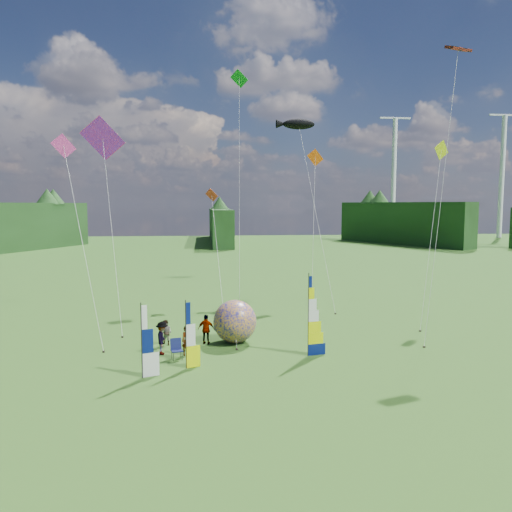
{
  "coord_description": "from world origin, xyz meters",
  "views": [
    {
      "loc": [
        -3.84,
        -22.4,
        8.25
      ],
      "look_at": [
        -1.0,
        4.0,
        5.5
      ],
      "focal_mm": 35.0,
      "sensor_mm": 36.0,
      "label": 1
    }
  ],
  "objects": [
    {
      "name": "small_kite_yellow",
      "position": [
        12.15,
        11.0,
        6.77
      ],
      "size": [
        9.14,
        10.2,
        13.55
      ],
      "primitive_type": null,
      "rotation": [
        0.0,
        0.0,
        0.41
      ],
      "color": "#CCDD0D",
      "rests_on": "ground"
    },
    {
      "name": "spectator_c",
      "position": [
        -6.11,
        4.85,
        0.92
      ],
      "size": [
        0.48,
        1.2,
        1.84
      ],
      "primitive_type": "imported",
      "rotation": [
        0.0,
        0.0,
        1.53
      ],
      "color": "#66594C",
      "rests_on": "ground"
    },
    {
      "name": "side_banner_left",
      "position": [
        -4.72,
        2.28,
        1.69
      ],
      "size": [
        0.92,
        0.43,
        3.39
      ],
      "primitive_type": null,
      "rotation": [
        0.0,
        0.0,
        0.36
      ],
      "color": "#E7F300",
      "rests_on": "ground"
    },
    {
      "name": "kite_parafoil",
      "position": [
        10.9,
        7.17,
        10.05
      ],
      "size": [
        8.87,
        9.85,
        20.1
      ],
      "primitive_type": null,
      "rotation": [
        0.0,
        0.0,
        0.17
      ],
      "color": "#A72413",
      "rests_on": "ground"
    },
    {
      "name": "side_banner_far",
      "position": [
        -6.77,
        1.13,
        1.76
      ],
      "size": [
        1.01,
        0.44,
        3.52
      ],
      "primitive_type": null,
      "rotation": [
        0.0,
        0.0,
        0.34
      ],
      "color": "white",
      "rests_on": "ground"
    },
    {
      "name": "kite_whale",
      "position": [
        5.81,
        19.94,
        8.84
      ],
      "size": [
        9.66,
        16.16,
        17.68
      ],
      "primitive_type": null,
      "rotation": [
        0.0,
        0.0,
        -0.39
      ],
      "color": "black",
      "rests_on": "ground"
    },
    {
      "name": "small_kite_orange",
      "position": [
        5.37,
        18.4,
        6.85
      ],
      "size": [
        5.38,
        10.02,
        13.69
      ],
      "primitive_type": null,
      "rotation": [
        0.0,
        0.0,
        0.12
      ],
      "color": "#F6570B",
      "rests_on": "ground"
    },
    {
      "name": "kite_rainbow_delta",
      "position": [
        -9.87,
        11.77,
        7.77
      ],
      "size": [
        9.15,
        12.52,
        15.54
      ],
      "primitive_type": null,
      "rotation": [
        0.0,
        0.0,
        0.19
      ],
      "color": "red",
      "rests_on": "ground"
    },
    {
      "name": "treeline_ring",
      "position": [
        0.0,
        0.0,
        4.0
      ],
      "size": [
        210.0,
        210.0,
        8.0
      ],
      "primitive_type": null,
      "color": "#254F21",
      "rests_on": "ground"
    },
    {
      "name": "camp_chair",
      "position": [
        -5.27,
        3.86,
        0.55
      ],
      "size": [
        0.77,
        0.77,
        1.11
      ],
      "primitive_type": null,
      "rotation": [
        0.0,
        0.0,
        0.24
      ],
      "color": "#101645",
      "rests_on": "ground"
    },
    {
      "name": "spectator_a",
      "position": [
        -4.76,
        4.57,
        0.81
      ],
      "size": [
        0.69,
        0.57,
        1.61
      ],
      "primitive_type": "imported",
      "rotation": [
        0.0,
        0.0,
        0.36
      ],
      "color": "#66594C",
      "rests_on": "ground"
    },
    {
      "name": "turbine_right",
      "position": [
        45.0,
        102.0,
        15.0
      ],
      "size": [
        8.0,
        1.2,
        30.0
      ],
      "primitive_type": null,
      "color": "silver",
      "rests_on": "ground"
    },
    {
      "name": "small_kite_pink",
      "position": [
        -11.05,
        8.44,
        6.64
      ],
      "size": [
        8.78,
        10.02,
        13.28
      ],
      "primitive_type": null,
      "rotation": [
        0.0,
        0.0,
        0.43
      ],
      "color": "#F63CAB",
      "rests_on": "ground"
    },
    {
      "name": "small_kite_red",
      "position": [
        -2.69,
        16.43,
        5.02
      ],
      "size": [
        6.79,
        11.31,
        10.03
      ],
      "primitive_type": null,
      "rotation": [
        0.0,
        0.0,
        -0.41
      ],
      "color": "red",
      "rests_on": "ground"
    },
    {
      "name": "spectator_d",
      "position": [
        -3.67,
        6.63,
        0.89
      ],
      "size": [
        1.12,
        0.69,
        1.78
      ],
      "primitive_type": "imported",
      "rotation": [
        0.0,
        0.0,
        2.87
      ],
      "color": "#66594C",
      "rests_on": "ground"
    },
    {
      "name": "turbine_left",
      "position": [
        70.0,
        95.0,
        15.0
      ],
      "size": [
        8.0,
        1.2,
        30.0
      ],
      "primitive_type": null,
      "color": "silver",
      "rests_on": "ground"
    },
    {
      "name": "small_kite_green",
      "position": [
        -0.48,
        22.85,
        10.86
      ],
      "size": [
        6.1,
        11.33,
        21.71
      ],
      "primitive_type": null,
      "rotation": [
        0.0,
        0.0,
        -0.25
      ],
      "color": "#0A971B",
      "rests_on": "ground"
    },
    {
      "name": "bol_inflatable",
      "position": [
        -1.97,
        6.77,
        1.29
      ],
      "size": [
        2.85,
        2.85,
        2.58
      ],
      "primitive_type": "sphere",
      "rotation": [
        0.0,
        0.0,
        -0.11
      ],
      "color": "#060F8A",
      "rests_on": "ground"
    },
    {
      "name": "ground",
      "position": [
        0.0,
        0.0,
        0.0
      ],
      "size": [
        220.0,
        220.0,
        0.0
      ],
      "primitive_type": "plane",
      "color": "#496424",
      "rests_on": "ground"
    },
    {
      "name": "spectator_b",
      "position": [
        -6.03,
        6.66,
        0.75
      ],
      "size": [
        0.81,
        0.67,
        1.5
      ],
      "primitive_type": "imported",
      "rotation": [
        0.0,
        0.0,
        -0.52
      ],
      "color": "#66594C",
      "rests_on": "ground"
    },
    {
      "name": "feather_banner_main",
      "position": [
        1.83,
        3.7,
        2.2
      ],
      "size": [
        1.2,
        0.35,
        4.41
      ],
      "primitive_type": null,
      "rotation": [
        0.0,
        0.0,
        0.21
      ],
      "color": "#071659",
      "rests_on": "ground"
    }
  ]
}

